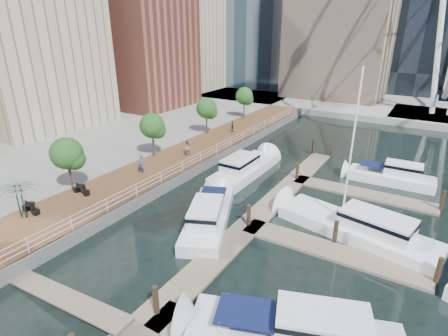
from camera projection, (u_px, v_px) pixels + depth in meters
ground at (141, 273)px, 20.80m from camera, size 520.00×520.00×0.00m
boardwalk at (178, 162)px, 36.86m from camera, size 6.00×60.00×1.00m
seawall at (202, 167)px, 35.41m from camera, size 0.25×60.00×1.00m
land_inland at (29, 127)px, 49.89m from camera, size 48.00×90.00×1.00m
land_far at (389, 77)px, 101.54m from camera, size 200.00×114.00×1.00m
pier at (439, 118)px, 55.12m from camera, size 14.00×12.00×1.00m
railing at (201, 157)px, 35.08m from camera, size 0.10×60.00×1.05m
floating_docks at (324, 227)px, 24.70m from camera, size 16.00×34.00×2.60m
midrise_condos at (95, 30)px, 53.29m from camera, size 19.00×67.00×28.00m
street_trees at (152, 126)px, 35.82m from camera, size 2.60×42.60×4.60m
cafe_tables at (6, 222)px, 23.73m from camera, size 2.50×13.70×0.74m
pedestrian_near at (142, 164)px, 32.25m from camera, size 0.72×0.52×1.81m
pedestrian_mid at (187, 148)px, 37.00m from camera, size 0.87×0.98×1.68m
pedestrian_far at (233, 126)px, 45.37m from camera, size 0.88×0.87×1.49m
moored_yachts at (339, 234)px, 24.73m from camera, size 25.88×32.90×11.50m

